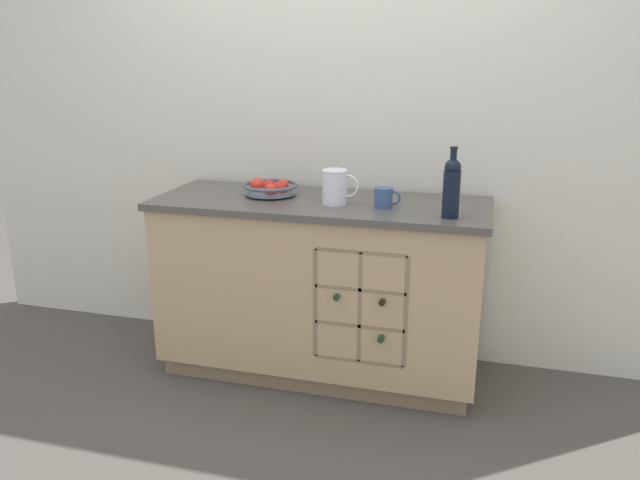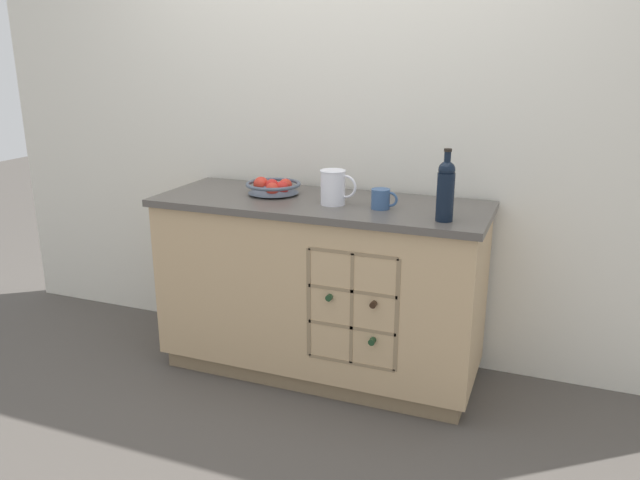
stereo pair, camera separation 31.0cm
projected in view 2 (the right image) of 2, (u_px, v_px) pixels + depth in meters
The scene contains 7 objects.
ground_plane at pixel (320, 369), 3.33m from camera, with size 14.00×14.00×0.00m, color #4C4742.
back_wall at pixel (345, 121), 3.28m from camera, with size 4.40×0.06×2.55m, color silver.
kitchen_island at pixel (320, 287), 3.19m from camera, with size 1.65×0.63×0.92m.
fruit_bowl at pixel (273, 187), 3.18m from camera, with size 0.28×0.28×0.09m.
white_pitcher at pixel (334, 186), 2.95m from camera, with size 0.18×0.12×0.17m.
ceramic_mug at pixel (381, 199), 2.88m from camera, with size 0.13×0.09×0.09m.
standing_wine_bottle at pixel (446, 189), 2.65m from camera, with size 0.08×0.08×0.31m.
Camera 2 is at (1.09, -2.78, 1.62)m, focal length 35.00 mm.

